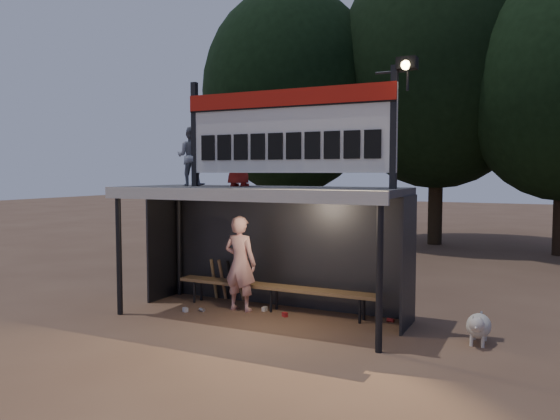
# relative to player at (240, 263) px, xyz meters

# --- Properties ---
(ground) EXTENTS (80.00, 80.00, 0.00)m
(ground) POSITION_rel_player_xyz_m (0.57, -0.30, -0.89)
(ground) COLOR brown
(ground) RESTS_ON ground
(player) EXTENTS (0.67, 0.45, 1.77)m
(player) POSITION_rel_player_xyz_m (0.00, 0.00, 0.00)
(player) COLOR white
(player) RESTS_ON ground
(child_a) EXTENTS (0.63, 0.55, 1.11)m
(child_a) POSITION_rel_player_xyz_m (-0.93, -0.21, 1.99)
(child_a) COLOR slate
(child_a) RESTS_ON dugout_shelter
(child_b) EXTENTS (0.56, 0.38, 1.12)m
(child_b) POSITION_rel_player_xyz_m (-0.01, -0.01, 1.99)
(child_b) COLOR #AB211A
(child_b) RESTS_ON dugout_shelter
(dugout_shelter) EXTENTS (5.10, 2.08, 2.32)m
(dugout_shelter) POSITION_rel_player_xyz_m (0.57, -0.05, 0.96)
(dugout_shelter) COLOR #3B3C3E
(dugout_shelter) RESTS_ON ground
(scoreboard_assembly) EXTENTS (4.10, 0.27, 1.99)m
(scoreboard_assembly) POSITION_rel_player_xyz_m (1.13, -0.31, 2.44)
(scoreboard_assembly) COLOR black
(scoreboard_assembly) RESTS_ON dugout_shelter
(bench) EXTENTS (4.00, 0.35, 0.48)m
(bench) POSITION_rel_player_xyz_m (0.57, 0.25, -0.45)
(bench) COLOR olive
(bench) RESTS_ON ground
(tree_left) EXTENTS (6.46, 6.46, 9.27)m
(tree_left) POSITION_rel_player_xyz_m (-3.43, 9.70, 4.63)
(tree_left) COLOR black
(tree_left) RESTS_ON ground
(tree_mid) EXTENTS (7.22, 7.22, 10.36)m
(tree_mid) POSITION_rel_player_xyz_m (1.57, 11.20, 5.28)
(tree_mid) COLOR #302315
(tree_mid) RESTS_ON ground
(dog) EXTENTS (0.36, 0.81, 0.49)m
(dog) POSITION_rel_player_xyz_m (4.22, -0.18, -0.61)
(dog) COLOR beige
(dog) RESTS_ON ground
(bats) EXTENTS (0.67, 0.35, 0.84)m
(bats) POSITION_rel_player_xyz_m (-0.62, 0.52, -0.46)
(bats) COLOR #A5834D
(bats) RESTS_ON ground
(litter) EXTENTS (3.72, 1.07, 0.08)m
(litter) POSITION_rel_player_xyz_m (0.51, -0.08, -0.85)
(litter) COLOR #AA1D1D
(litter) RESTS_ON ground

